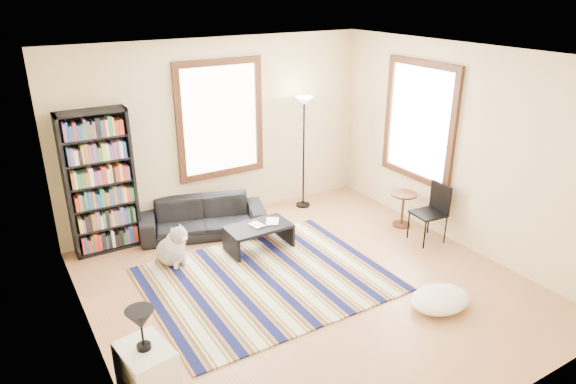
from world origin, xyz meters
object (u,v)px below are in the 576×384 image
floor_lamp (304,153)px  folding_chair (428,214)px  sofa (203,217)px  bookshelf (100,183)px  dog (170,244)px  white_cabinet (148,382)px  floor_cushion (440,299)px  coffee_table (259,237)px  side_table (403,209)px

floor_lamp → folding_chair: 2.24m
sofa → bookshelf: bearing=-174.0°
sofa → dog: dog is taller
floor_lamp → white_cabinet: size_ratio=2.66×
sofa → floor_lamp: floor_lamp is taller
floor_cushion → white_cabinet: 3.39m
white_cabinet → bookshelf: bearing=73.7°
coffee_table → dog: size_ratio=1.52×
floor_cushion → side_table: side_table is taller
floor_cushion → floor_lamp: bearing=86.0°
floor_lamp → dog: (-2.57, -0.71, -0.63)m
coffee_table → side_table: 2.31m
white_cabinet → coffee_table: bearing=35.1°
coffee_table → folding_chair: 2.46m
floor_cushion → bookshelf: bearing=130.4°
side_table → dog: bearing=168.0°
sofa → side_table: (2.74, -1.34, 0.00)m
bookshelf → white_cabinet: bookshelf is taller
bookshelf → coffee_table: bearing=-31.7°
coffee_table → dog: dog is taller
coffee_table → folding_chair: (2.21, -1.05, 0.25)m
floor_lamp → coffee_table: bearing=-145.0°
floor_cushion → dog: 3.50m
floor_lamp → side_table: (0.90, -1.44, -0.66)m
floor_cushion → dog: size_ratio=1.28×
floor_lamp → side_table: size_ratio=3.44×
coffee_table → white_cabinet: white_cabinet is taller
sofa → coffee_table: sofa is taller
coffee_table → floor_lamp: size_ratio=0.48×
folding_chair → coffee_table: bearing=159.7°
bookshelf → floor_lamp: 3.19m
folding_chair → dog: size_ratio=1.45×
floor_lamp → bookshelf: bearing=176.9°
bookshelf → dog: (0.61, -0.88, -0.70)m
bookshelf → floor_lamp: bookshelf is taller
floor_cushion → floor_lamp: floor_lamp is taller
floor_cushion → folding_chair: bearing=50.2°
folding_chair → white_cabinet: (-4.45, -1.12, -0.08)m
side_table → floor_cushion: bearing=-121.3°
floor_cushion → side_table: (1.13, 1.85, 0.18)m
sofa → folding_chair: 3.30m
bookshelf → side_table: bookshelf is taller
bookshelf → side_table: size_ratio=3.70×
side_table → dog: 3.54m
side_table → coffee_table: bearing=167.7°
sofa → floor_cushion: (1.61, -3.20, -0.17)m
side_table → dog: dog is taller
floor_lamp → side_table: bearing=-58.2°
sofa → folding_chair: size_ratio=2.13×
bookshelf → sofa: bearing=-11.4°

